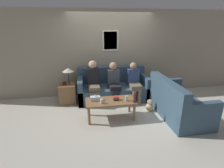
# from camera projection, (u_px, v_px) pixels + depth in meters

# --- Properties ---
(ground_plane) EXTENTS (16.00, 16.00, 0.00)m
(ground_plane) POSITION_uv_depth(u_px,v_px,m) (116.00, 106.00, 4.89)
(ground_plane) COLOR beige
(wall_back) EXTENTS (9.00, 0.08, 2.60)m
(wall_back) POSITION_uv_depth(u_px,v_px,m) (110.00, 54.00, 5.41)
(wall_back) COLOR #9E937F
(wall_back) RESTS_ON ground_plane
(couch_main) EXTENTS (2.07, 0.91, 0.94)m
(couch_main) POSITION_uv_depth(u_px,v_px,m) (113.00, 89.00, 5.29)
(couch_main) COLOR #385166
(couch_main) RESTS_ON ground_plane
(couch_side) EXTENTS (0.91, 1.68, 0.94)m
(couch_side) POSITION_uv_depth(u_px,v_px,m) (177.00, 104.00, 4.29)
(couch_side) COLOR #385166
(couch_side) RESTS_ON ground_plane
(coffee_table) EXTENTS (1.18, 0.55, 0.46)m
(coffee_table) POSITION_uv_depth(u_px,v_px,m) (111.00, 103.00, 4.16)
(coffee_table) COLOR olive
(coffee_table) RESTS_ON ground_plane
(side_table_with_lamp) EXTENTS (0.46, 0.46, 1.03)m
(side_table_with_lamp) POSITION_uv_depth(u_px,v_px,m) (68.00, 91.00, 5.02)
(side_table_with_lamp) COLOR olive
(side_table_with_lamp) RESTS_ON ground_plane
(wine_bottle) EXTENTS (0.07, 0.07, 0.28)m
(wine_bottle) POSITION_uv_depth(u_px,v_px,m) (135.00, 98.00, 4.01)
(wine_bottle) COLOR #562319
(wine_bottle) RESTS_ON coffee_table
(drinking_glass) EXTENTS (0.07, 0.07, 0.10)m
(drinking_glass) POSITION_uv_depth(u_px,v_px,m) (102.00, 101.00, 3.98)
(drinking_glass) COLOR silver
(drinking_glass) RESTS_ON coffee_table
(book_stack) EXTENTS (0.15, 0.13, 0.08)m
(book_stack) POSITION_uv_depth(u_px,v_px,m) (116.00, 98.00, 4.15)
(book_stack) COLOR black
(book_stack) RESTS_ON coffee_table
(soda_can) EXTENTS (0.07, 0.07, 0.12)m
(soda_can) POSITION_uv_depth(u_px,v_px,m) (126.00, 98.00, 4.11)
(soda_can) COLOR #BCBCC1
(soda_can) RESTS_ON coffee_table
(tissue_box) EXTENTS (0.23, 0.12, 0.14)m
(tissue_box) POSITION_uv_depth(u_px,v_px,m) (95.00, 98.00, 4.13)
(tissue_box) COLOR silver
(tissue_box) RESTS_ON coffee_table
(person_left) EXTENTS (0.34, 0.59, 1.21)m
(person_left) POSITION_uv_depth(u_px,v_px,m) (93.00, 80.00, 4.92)
(person_left) COLOR #756651
(person_left) RESTS_ON ground_plane
(person_middle) EXTENTS (0.34, 0.62, 1.14)m
(person_middle) POSITION_uv_depth(u_px,v_px,m) (114.00, 81.00, 5.02)
(person_middle) COLOR black
(person_middle) RESTS_ON ground_plane
(person_right) EXTENTS (0.34, 0.62, 1.12)m
(person_right) POSITION_uv_depth(u_px,v_px,m) (134.00, 81.00, 5.07)
(person_right) COLOR #756651
(person_right) RESTS_ON ground_plane
(teddy_bear) EXTENTS (0.20, 0.20, 0.32)m
(teddy_bear) POSITION_uv_depth(u_px,v_px,m) (150.00, 106.00, 4.60)
(teddy_bear) COLOR tan
(teddy_bear) RESTS_ON ground_plane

